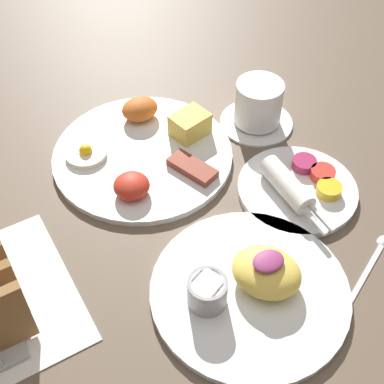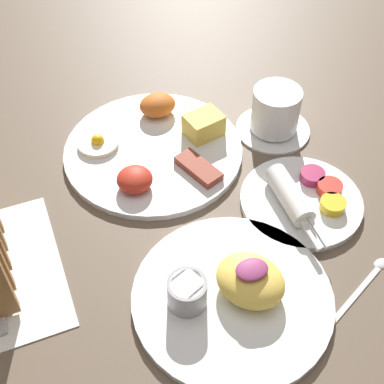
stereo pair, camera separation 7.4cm
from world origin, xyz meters
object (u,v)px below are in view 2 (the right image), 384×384
(plate_foreground, at_px, (232,292))
(plate_condiments, at_px, (301,199))
(plate_breakfast, at_px, (156,146))
(coffee_cup, at_px, (275,113))

(plate_foreground, bearing_deg, plate_condiments, 33.94)
(plate_breakfast, xyz_separation_m, plate_condiments, (0.16, -0.18, 0.00))
(plate_breakfast, xyz_separation_m, plate_foreground, (-0.00, -0.29, 0.00))
(plate_condiments, relative_size, plate_foreground, 0.74)
(plate_condiments, height_order, plate_foreground, plate_foreground)
(plate_condiments, bearing_deg, plate_foreground, -146.06)
(plate_breakfast, bearing_deg, plate_condiments, -49.18)
(plate_breakfast, bearing_deg, coffee_cup, -7.06)
(plate_foreground, relative_size, coffee_cup, 2.07)
(plate_breakfast, relative_size, plate_foreground, 1.12)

